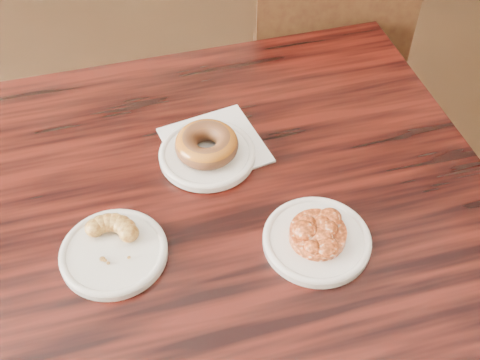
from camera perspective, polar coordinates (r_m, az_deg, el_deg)
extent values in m
cube|color=black|center=(1.30, -1.10, -14.47)|extent=(1.04, 1.04, 0.75)
cube|color=white|center=(1.10, -2.44, 3.34)|extent=(0.20, 0.20, 0.00)
cylinder|color=white|center=(1.07, -3.13, 2.41)|extent=(0.17, 0.17, 0.01)
cylinder|color=white|center=(0.96, -11.87, -6.79)|extent=(0.17, 0.17, 0.01)
cylinder|color=white|center=(0.96, 7.28, -5.71)|extent=(0.17, 0.17, 0.01)
torus|color=#975A16|center=(1.05, -3.18, 3.39)|extent=(0.11, 0.11, 0.04)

